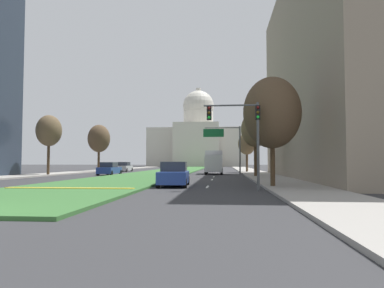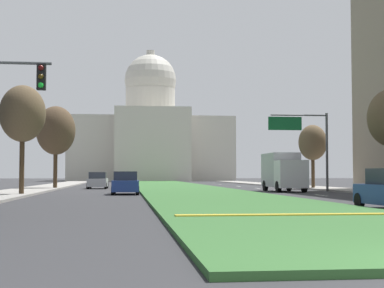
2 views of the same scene
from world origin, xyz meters
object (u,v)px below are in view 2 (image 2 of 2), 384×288
street_tree_left_mid (23,114)px  street_tree_right_far (313,143)px  box_truck_delivery (283,171)px  sedan_midblock (125,184)px  street_tree_left_far (56,131)px  sedan_distant (98,181)px  overhead_guide_sign (306,136)px  capitol_building (150,138)px

street_tree_left_mid → street_tree_right_far: (24.83, 14.91, -0.97)m
box_truck_delivery → street_tree_left_mid: bearing=-158.9°
sedan_midblock → box_truck_delivery: (13.03, 5.35, 0.91)m
street_tree_right_far → street_tree_left_far: bearing=175.2°
sedan_distant → street_tree_left_mid: bearing=-102.4°
sedan_distant → box_truck_delivery: (15.75, -11.09, 0.91)m
overhead_guide_sign → sedan_distant: (-17.46, 11.88, -3.85)m
street_tree_left_far → overhead_guide_sign: bearing=-25.2°
overhead_guide_sign → sedan_midblock: (-14.75, -4.56, -3.85)m
overhead_guide_sign → street_tree_left_mid: street_tree_left_mid is taller
sedan_distant → overhead_guide_sign: bearing=-34.2°
overhead_guide_sign → street_tree_left_mid: size_ratio=0.88×
sedan_midblock → sedan_distant: size_ratio=1.09×
overhead_guide_sign → street_tree_left_far: (-21.38, 10.08, 0.96)m
street_tree_left_far → box_truck_delivery: size_ratio=1.24×
street_tree_left_far → sedan_distant: (3.92, 1.79, -4.81)m
street_tree_left_far → sedan_midblock: size_ratio=1.76×
overhead_guide_sign → capitol_building: bearing=96.8°
street_tree_right_far → sedan_midblock: size_ratio=1.38×
overhead_guide_sign → sedan_distant: size_ratio=1.57×
capitol_building → street_tree_right_far: capitol_building is taller
capitol_building → street_tree_left_mid: size_ratio=4.65×
capitol_building → sedan_midblock: bearing=-93.7°
street_tree_right_far → overhead_guide_sign: bearing=-112.0°
street_tree_left_far → street_tree_left_mid: bearing=-90.7°
overhead_guide_sign → sedan_distant: bearing=145.8°
street_tree_left_mid → sedan_distant: street_tree_left_mid is taller
overhead_guide_sign → box_truck_delivery: size_ratio=1.02×
street_tree_left_mid → street_tree_left_far: 16.97m
capitol_building → box_truck_delivery: capitol_building is taller
street_tree_left_mid → street_tree_left_far: bearing=89.3°
street_tree_right_far → sedan_midblock: 22.26m
street_tree_right_far → box_truck_delivery: street_tree_right_far is taller
sedan_midblock → street_tree_right_far: bearing=35.0°
sedan_distant → street_tree_left_far: bearing=-155.5°
capitol_building → street_tree_left_far: (-12.00, -68.97, -3.66)m
sedan_midblock → sedan_distant: sedan_distant is taller
capitol_building → overhead_guide_sign: capitol_building is taller
street_tree_left_far → sedan_distant: bearing=24.5°
sedan_midblock → sedan_distant: 16.66m
street_tree_left_far → box_truck_delivery: street_tree_left_far is taller
capitol_building → street_tree_left_mid: capitol_building is taller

